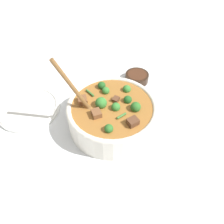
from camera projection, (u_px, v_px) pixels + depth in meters
ground_plane at (112, 124)px, 0.74m from camera, size 4.00×4.00×0.00m
stew_bowl at (112, 113)px, 0.70m from camera, size 0.29×0.30×0.27m
condiment_bowl at (137, 77)px, 0.89m from camera, size 0.09×0.09×0.03m
empty_plate at (29, 108)px, 0.78m from camera, size 0.22×0.22×0.02m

